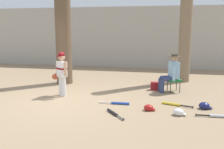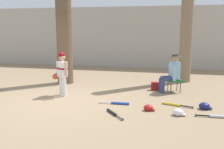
{
  "view_description": "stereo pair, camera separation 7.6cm",
  "coord_description": "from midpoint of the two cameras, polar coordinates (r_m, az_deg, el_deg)",
  "views": [
    {
      "loc": [
        2.79,
        -6.41,
        1.98
      ],
      "look_at": [
        1.35,
        0.31,
        0.75
      ],
      "focal_mm": 41.57,
      "sensor_mm": 36.0,
      "label": 1
    },
    {
      "loc": [
        2.86,
        -6.39,
        1.98
      ],
      "look_at": [
        1.35,
        0.31,
        0.75
      ],
      "focal_mm": 41.57,
      "sensor_mm": 36.0,
      "label": 2
    }
  ],
  "objects": [
    {
      "name": "bat_yellow_trainer",
      "position": [
        6.95,
        13.06,
        -6.39
      ],
      "size": [
        0.79,
        0.32,
        0.07
      ],
      "color": "yellow",
      "rests_on": "ground"
    },
    {
      "name": "bat_black_composite",
      "position": [
        6.09,
        -0.03,
        -8.48
      ],
      "size": [
        0.53,
        0.64,
        0.07
      ],
      "color": "black",
      "rests_on": "ground"
    },
    {
      "name": "bat_aluminum_silver",
      "position": [
        6.35,
        21.81,
        -8.47
      ],
      "size": [
        0.75,
        0.09,
        0.07
      ],
      "color": "#B7BCC6",
      "rests_on": "ground"
    },
    {
      "name": "ground_plane",
      "position": [
        7.27,
        -11.36,
        -5.85
      ],
      "size": [
        60.0,
        60.0,
        0.0
      ],
      "primitive_type": "plane",
      "color": "#937A5B"
    },
    {
      "name": "young_ballplayer",
      "position": [
        7.74,
        -11.33,
        0.77
      ],
      "size": [
        0.59,
        0.41,
        1.31
      ],
      "color": "white",
      "rests_on": "ground"
    },
    {
      "name": "folding_stool",
      "position": [
        8.35,
        13.17,
        -1.28
      ],
      "size": [
        0.5,
        0.5,
        0.41
      ],
      "color": "#196B2D",
      "rests_on": "ground"
    },
    {
      "name": "handbag_beside_stool",
      "position": [
        8.52,
        9.37,
        -2.52
      ],
      "size": [
        0.36,
        0.21,
        0.26
      ],
      "primitive_type": "cube",
      "rotation": [
        0.0,
        0.0,
        0.09
      ],
      "color": "maroon",
      "rests_on": "ground"
    },
    {
      "name": "batting_helmet_red",
      "position": [
        6.42,
        7.73,
        -7.26
      ],
      "size": [
        0.28,
        0.21,
        0.16
      ],
      "color": "#A81919",
      "rests_on": "ground"
    },
    {
      "name": "batting_helmet_white",
      "position": [
        6.22,
        14.08,
        -8.03
      ],
      "size": [
        0.3,
        0.23,
        0.17
      ],
      "color": "silver",
      "rests_on": "ground"
    },
    {
      "name": "bat_blue_youth",
      "position": [
        6.87,
        0.98,
        -6.32
      ],
      "size": [
        0.81,
        0.08,
        0.07
      ],
      "color": "#2347AD",
      "rests_on": "ground"
    },
    {
      "name": "tree_behind_spectator",
      "position": [
        9.99,
        15.8,
        12.97
      ],
      "size": [
        0.65,
        0.65,
        5.72
      ],
      "color": "#7F6B51",
      "rests_on": "ground"
    },
    {
      "name": "concrete_back_wall",
      "position": [
        13.45,
        -0.07,
        8.19
      ],
      "size": [
        18.0,
        0.36,
        3.04
      ],
      "primitive_type": "cube",
      "color": "#ADA89E",
      "rests_on": "ground"
    },
    {
      "name": "tree_near_player",
      "position": [
        9.48,
        -10.98,
        11.69
      ],
      "size": [
        0.84,
        0.84,
        5.36
      ],
      "color": "brown",
      "rests_on": "ground"
    },
    {
      "name": "batting_helmet_navy",
      "position": [
        6.87,
        19.35,
        -6.52
      ],
      "size": [
        0.32,
        0.24,
        0.18
      ],
      "color": "navy",
      "rests_on": "ground"
    },
    {
      "name": "seated_spectator",
      "position": [
        8.27,
        12.6,
        0.58
      ],
      "size": [
        0.68,
        0.53,
        1.2
      ],
      "color": "navy",
      "rests_on": "ground"
    }
  ]
}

